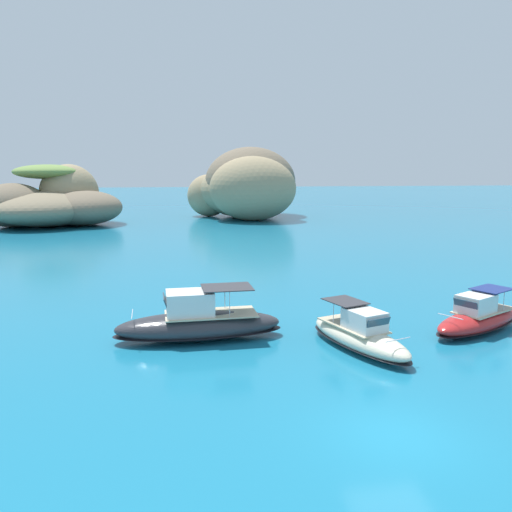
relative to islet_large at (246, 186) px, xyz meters
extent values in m
plane|color=#197093|center=(-3.92, -68.34, -4.85)|extent=(400.00, 400.00, 0.00)
ellipsoid|color=#9E8966|center=(0.34, -5.36, -0.12)|extent=(14.11, 11.64, 9.45)
ellipsoid|color=#756651|center=(0.98, 1.47, 0.67)|extent=(20.89, 21.16, 11.03)
ellipsoid|color=#9E8966|center=(-5.73, 2.57, -1.49)|extent=(9.36, 9.11, 6.72)
ellipsoid|color=#9E8966|center=(-0.63, 1.23, -0.61)|extent=(18.24, 19.24, 8.48)
ellipsoid|color=#84755B|center=(-27.91, -8.11, -2.52)|extent=(18.71, 20.70, 4.66)
ellipsoid|color=#756651|center=(-23.38, -7.94, -2.49)|extent=(10.74, 12.29, 4.73)
ellipsoid|color=#9E8966|center=(-25.71, -5.22, -0.71)|extent=(8.35, 8.60, 8.28)
ellipsoid|color=#756651|center=(-32.32, -8.84, -1.97)|extent=(9.53, 11.48, 5.77)
ellipsoid|color=#84755B|center=(-31.54, -6.57, -2.43)|extent=(10.89, 11.08, 4.84)
ellipsoid|color=olive|center=(-28.36, -5.56, 2.37)|extent=(9.21, 8.37, 2.00)
ellipsoid|color=red|center=(4.00, -59.40, -4.33)|extent=(6.21, 4.54, 1.04)
ellipsoid|color=black|center=(4.00, -59.40, -4.56)|extent=(6.34, 4.63, 0.12)
cube|color=#C6B793|center=(4.40, -59.18, -3.89)|extent=(3.68, 2.98, 0.06)
cube|color=silver|center=(3.73, -59.54, -3.44)|extent=(2.11, 1.94, 0.85)
cube|color=#2D4756|center=(2.97, -59.97, -3.35)|extent=(0.75, 1.14, 0.46)
cylinder|color=silver|center=(1.92, -60.54, -3.71)|extent=(0.65, 1.14, 0.04)
cube|color=navy|center=(4.93, -58.88, -2.92)|extent=(2.29, 2.13, 0.04)
cylinder|color=silver|center=(5.24, -59.44, -3.40)|extent=(0.03, 0.03, 0.97)
cylinder|color=silver|center=(4.62, -58.32, -3.40)|extent=(0.03, 0.03, 0.97)
ellipsoid|color=#2D2D33|center=(-9.38, -58.78, -4.21)|extent=(7.67, 2.68, 1.28)
ellipsoid|color=black|center=(-9.38, -58.78, -4.50)|extent=(7.82, 2.73, 0.15)
cube|color=#C6B793|center=(-8.82, -58.74, -3.66)|extent=(4.26, 2.15, 0.06)
cube|color=silver|center=(-9.76, -58.80, -3.10)|extent=(2.20, 1.70, 1.06)
cube|color=#2D4756|center=(-10.84, -58.86, -3.00)|extent=(0.33, 1.48, 0.56)
cylinder|color=silver|center=(-12.33, -58.94, -3.48)|extent=(0.12, 1.59, 0.04)
cube|color=#333338|center=(-8.06, -58.70, -2.45)|extent=(2.36, 1.89, 0.04)
cylinder|color=silver|center=(-8.02, -59.50, -3.06)|extent=(0.03, 0.03, 1.21)
cylinder|color=silver|center=(-8.11, -57.91, -3.06)|extent=(0.03, 0.03, 1.21)
ellipsoid|color=beige|center=(-2.53, -61.05, -4.34)|extent=(3.75, 6.26, 1.02)
ellipsoid|color=black|center=(-2.53, -61.05, -4.57)|extent=(3.83, 6.38, 0.12)
cube|color=#C6B793|center=(-2.68, -60.63, -3.91)|extent=(2.57, 3.63, 0.06)
cube|color=silver|center=(-2.43, -61.33, -3.46)|extent=(1.76, 2.01, 0.84)
cube|color=#2D4756|center=(-2.13, -62.14, -3.37)|extent=(1.17, 0.59, 0.45)
cylinder|color=silver|center=(-1.72, -63.25, -3.73)|extent=(1.20, 0.47, 0.04)
cube|color=#333338|center=(-2.89, -60.06, -2.95)|extent=(1.94, 2.17, 0.04)
cylinder|color=silver|center=(-2.30, -59.85, -3.43)|extent=(0.03, 0.03, 0.96)
cylinder|color=silver|center=(-3.48, -60.28, -3.43)|extent=(0.03, 0.03, 0.96)
camera|label=1|loc=(-10.00, -81.87, 2.95)|focal=36.55mm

